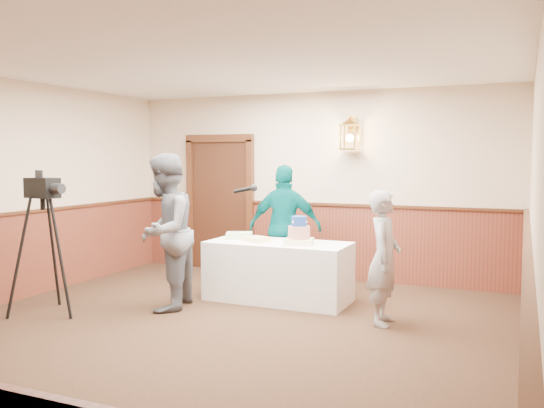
{
  "coord_description": "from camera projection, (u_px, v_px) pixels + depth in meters",
  "views": [
    {
      "loc": [
        2.93,
        -4.75,
        1.82
      ],
      "look_at": [
        0.09,
        1.7,
        1.25
      ],
      "focal_mm": 38.0,
      "sensor_mm": 36.0,
      "label": 1
    }
  ],
  "objects": [
    {
      "name": "ground",
      "position": [
        194.0,
        343.0,
        5.66
      ],
      "size": [
        7.0,
        7.0,
        0.0
      ],
      "primitive_type": "plane",
      "color": "black",
      "rests_on": "ground"
    },
    {
      "name": "room_shell",
      "position": [
        211.0,
        186.0,
        5.97
      ],
      "size": [
        6.02,
        7.02,
        2.81
      ],
      "color": "beige",
      "rests_on": "ground"
    },
    {
      "name": "display_table",
      "position": [
        278.0,
        271.0,
        7.32
      ],
      "size": [
        1.8,
        0.8,
        0.75
      ],
      "primitive_type": "cube",
      "color": "white",
      "rests_on": "ground"
    },
    {
      "name": "tiered_cake",
      "position": [
        299.0,
        233.0,
        7.11
      ],
      "size": [
        0.4,
        0.4,
        0.35
      ],
      "rotation": [
        0.0,
        0.0,
        0.22
      ],
      "color": "#FFECBD",
      "rests_on": "display_table"
    },
    {
      "name": "sheet_cake_yellow",
      "position": [
        257.0,
        239.0,
        7.34
      ],
      "size": [
        0.35,
        0.32,
        0.06
      ],
      "primitive_type": "cube",
      "rotation": [
        0.0,
        0.0,
        -0.39
      ],
      "color": "#DDD284",
      "rests_on": "display_table"
    },
    {
      "name": "sheet_cake_green",
      "position": [
        239.0,
        235.0,
        7.62
      ],
      "size": [
        0.42,
        0.38,
        0.08
      ],
      "primitive_type": "cube",
      "rotation": [
        0.0,
        0.0,
        0.42
      ],
      "color": "#B2DC9B",
      "rests_on": "display_table"
    },
    {
      "name": "interviewer",
      "position": [
        165.0,
        232.0,
        6.85
      ],
      "size": [
        1.62,
        1.05,
        1.87
      ],
      "rotation": [
        0.0,
        0.0,
        -1.34
      ],
      "color": "#585A62",
      "rests_on": "ground"
    },
    {
      "name": "baker",
      "position": [
        384.0,
        258.0,
        6.25
      ],
      "size": [
        0.39,
        0.56,
        1.47
      ],
      "primitive_type": "imported",
      "rotation": [
        0.0,
        0.0,
        1.64
      ],
      "color": "gray",
      "rests_on": "ground"
    },
    {
      "name": "assistant_p",
      "position": [
        285.0,
        228.0,
        7.9
      ],
      "size": [
        1.06,
        0.58,
        1.72
      ],
      "primitive_type": "imported",
      "rotation": [
        0.0,
        0.0,
        3.3
      ],
      "color": "#004C4D",
      "rests_on": "ground"
    },
    {
      "name": "tv_camera_rig",
      "position": [
        44.0,
        253.0,
        6.65
      ],
      "size": [
        0.62,
        0.58,
        1.59
      ],
      "rotation": [
        0.0,
        0.0,
        -0.11
      ],
      "color": "black",
      "rests_on": "ground"
    }
  ]
}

